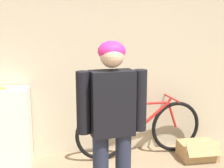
% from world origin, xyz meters
% --- Properties ---
extents(wall_back, '(8.00, 0.07, 2.60)m').
position_xyz_m(wall_back, '(0.00, 2.55, 1.30)').
color(wall_back, beige).
rests_on(wall_back, ground_plane).
extents(person, '(0.63, 0.25, 1.62)m').
position_xyz_m(person, '(-0.01, 1.08, 0.95)').
color(person, '#23283D').
rests_on(person, ground_plane).
extents(bicycle, '(1.75, 0.46, 0.78)m').
position_xyz_m(bicycle, '(0.58, 2.28, 0.38)').
color(bicycle, black).
rests_on(bicycle, ground_plane).
extents(cardboard_box, '(0.47, 0.43, 0.28)m').
position_xyz_m(cardboard_box, '(1.31, 2.06, 0.11)').
color(cardboard_box, tan).
rests_on(cardboard_box, ground_plane).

